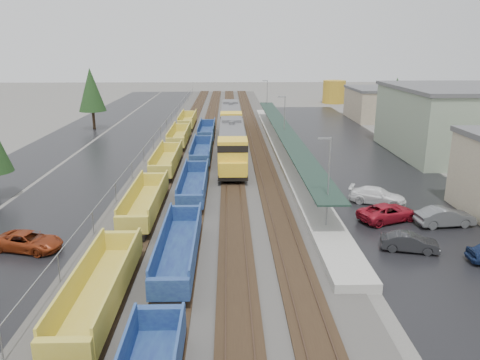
# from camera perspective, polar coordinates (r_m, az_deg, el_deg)

# --- Properties ---
(ballast_strip) EXTENTS (20.00, 160.00, 0.08)m
(ballast_strip) POSITION_cam_1_polar(r_m,az_deg,el_deg) (77.10, -2.59, 5.05)
(ballast_strip) COLOR #302D2B
(ballast_strip) RESTS_ON ground
(trackbed) EXTENTS (14.60, 160.00, 0.22)m
(trackbed) POSITION_cam_1_polar(r_m,az_deg,el_deg) (77.08, -2.59, 5.13)
(trackbed) COLOR black
(trackbed) RESTS_ON ground
(west_parking_lot) EXTENTS (10.00, 160.00, 0.02)m
(west_parking_lot) POSITION_cam_1_polar(r_m,az_deg,el_deg) (78.84, -13.59, 4.84)
(west_parking_lot) COLOR black
(west_parking_lot) RESTS_ON ground
(west_road) EXTENTS (9.00, 160.00, 0.02)m
(west_road) POSITION_cam_1_polar(r_m,az_deg,el_deg) (81.52, -20.50, 4.63)
(west_road) COLOR black
(west_road) RESTS_ON ground
(east_commuter_lot) EXTENTS (16.00, 100.00, 0.02)m
(east_commuter_lot) POSITION_cam_1_polar(r_m,az_deg,el_deg) (69.56, 13.14, 3.38)
(east_commuter_lot) COLOR black
(east_commuter_lot) RESTS_ON ground
(station_platform) EXTENTS (3.00, 80.00, 8.00)m
(station_platform) POSITION_cam_1_polar(r_m,az_deg,el_deg) (67.64, 5.35, 4.01)
(station_platform) COLOR #9E9B93
(station_platform) RESTS_ON ground
(chainlink_fence) EXTENTS (0.08, 160.04, 2.02)m
(chainlink_fence) POSITION_cam_1_polar(r_m,az_deg,el_deg) (76.06, -9.83, 5.88)
(chainlink_fence) COLOR gray
(chainlink_fence) RESTS_ON ground
(distant_hills) EXTENTS (301.00, 140.00, 25.20)m
(distant_hills) POSITION_cam_1_polar(r_m,az_deg,el_deg) (230.91, 9.53, 12.28)
(distant_hills) COLOR #4C5945
(distant_hills) RESTS_ON ground
(tree_west_far) EXTENTS (4.84, 4.84, 11.00)m
(tree_west_far) POSITION_cam_1_polar(r_m,az_deg,el_deg) (89.41, -17.69, 10.45)
(tree_west_far) COLOR #332316
(tree_west_far) RESTS_ON ground
(tree_east) EXTENTS (4.40, 4.40, 10.00)m
(tree_east) POSITION_cam_1_polar(r_m,az_deg,el_deg) (78.72, 18.44, 9.22)
(tree_east) COLOR #332316
(tree_east) RESTS_ON ground
(locomotive_lead) EXTENTS (3.34, 22.04, 4.99)m
(locomotive_lead) POSITION_cam_1_polar(r_m,az_deg,el_deg) (60.06, -0.98, 4.37)
(locomotive_lead) COLOR black
(locomotive_lead) RESTS_ON ground
(locomotive_trail) EXTENTS (3.34, 22.04, 4.99)m
(locomotive_trail) POSITION_cam_1_polar(r_m,az_deg,el_deg) (80.72, -1.13, 7.43)
(locomotive_trail) COLOR black
(locomotive_trail) RESTS_ON ground
(well_string_yellow) EXTENTS (2.67, 91.37, 2.37)m
(well_string_yellow) POSITION_cam_1_polar(r_m,az_deg,el_deg) (50.42, -9.98, 0.11)
(well_string_yellow) COLOR gold
(well_string_yellow) RESTS_ON ground
(well_string_blue) EXTENTS (2.53, 90.17, 2.25)m
(well_string_blue) POSITION_cam_1_polar(r_m,az_deg,el_deg) (40.49, -6.36, -3.84)
(well_string_blue) COLOR navy
(well_string_blue) RESTS_ON ground
(storage_tank) EXTENTS (5.88, 5.88, 5.88)m
(storage_tank) POSITION_cam_1_polar(r_m,az_deg,el_deg) (127.30, 11.38, 10.49)
(storage_tank) COLOR #B48B24
(storage_tank) RESTS_ON ground
(parked_car_west_c) EXTENTS (3.61, 5.57, 1.43)m
(parked_car_west_c) POSITION_cam_1_polar(r_m,az_deg,el_deg) (38.81, -24.37, -6.83)
(parked_car_west_c) COLOR maroon
(parked_car_west_c) RESTS_ON ground
(parked_car_east_a) EXTENTS (2.45, 4.43, 1.39)m
(parked_car_east_a) POSITION_cam_1_polar(r_m,az_deg,el_deg) (37.48, 19.98, -7.17)
(parked_car_east_a) COLOR black
(parked_car_east_a) RESTS_ON ground
(parked_car_east_b) EXTENTS (4.40, 6.04, 1.53)m
(parked_car_east_b) POSITION_cam_1_polar(r_m,az_deg,el_deg) (43.06, 17.58, -3.81)
(parked_car_east_b) COLOR maroon
(parked_car_east_b) RESTS_ON ground
(parked_car_east_c) EXTENTS (4.19, 5.83, 1.57)m
(parked_car_east_c) POSITION_cam_1_polar(r_m,az_deg,el_deg) (47.35, 16.41, -1.88)
(parked_car_east_c) COLOR white
(parked_car_east_c) RESTS_ON ground
(parked_car_east_e) EXTENTS (2.28, 5.11, 1.63)m
(parked_car_east_e) POSITION_cam_1_polar(r_m,az_deg,el_deg) (43.56, 23.71, -4.15)
(parked_car_east_e) COLOR #535658
(parked_car_east_e) RESTS_ON ground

